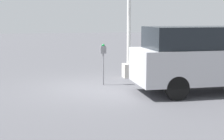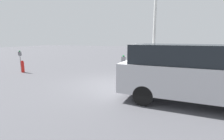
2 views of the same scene
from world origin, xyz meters
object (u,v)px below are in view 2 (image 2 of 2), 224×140
Objects in this scene: parking_meter_near at (123,63)px; lamp_post at (154,52)px; parked_van at (193,72)px; parking_meter_far at (20,56)px; fire_hydrant at (23,66)px.

parking_meter_near is 1.89m from lamp_post.
parked_van is (3.17, -1.88, 0.06)m from parking_meter_near.
parked_van is at bearing -32.15° from parking_meter_near.
parking_meter_far is (-7.48, 0.21, 0.01)m from parking_meter_near.
lamp_post is at bearing 42.99° from parking_meter_near.
lamp_post is (1.30, 1.28, 0.49)m from parking_meter_near.
fire_hydrant is at bearing 169.97° from parked_van.
parked_van is 10.67m from fire_hydrant.
parking_meter_far reaches higher than parking_meter_near.
lamp_post reaches higher than parking_meter_near.
parking_meter_far is at bearing 170.00° from parked_van.
parking_meter_near is 3.69m from parked_van.
lamp_post is (8.78, 1.06, 0.48)m from parking_meter_far.
parking_meter_near is at bearing -1.42° from fire_hydrant.
parked_van reaches higher than parking_meter_far.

